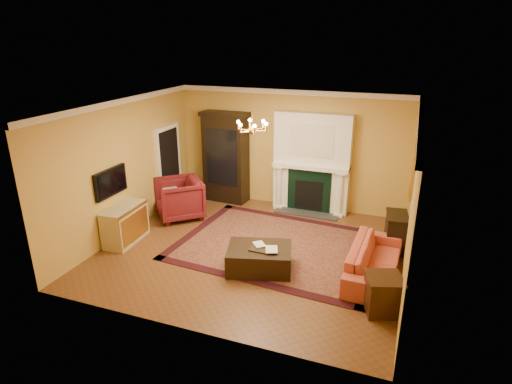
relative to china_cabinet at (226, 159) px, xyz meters
The scene contains 26 objects.
floor 3.22m from the china_cabinet, 55.80° to the right, with size 6.00×5.50×0.02m, color brown.
ceiling 3.54m from the china_cabinet, 55.80° to the right, with size 6.00×5.50×0.02m, color silver.
wall_back 1.75m from the china_cabinet, ahead, with size 6.00×0.02×3.00m, color #C79547.
wall_front 5.53m from the china_cabinet, 72.14° to the right, with size 6.00×0.02×3.00m, color #C79547.
wall_left 2.84m from the china_cabinet, 117.89° to the right, with size 0.02×5.50×3.00m, color #C79547.
wall_right 5.33m from the china_cabinet, 27.90° to the right, with size 0.02×5.50×3.00m, color #C79547.
fireplace 2.29m from the china_cabinet, ahead, with size 1.90×0.70×2.50m.
crown_molding 2.90m from the china_cabinet, 42.19° to the right, with size 6.00×5.50×0.12m.
doorway 1.49m from the china_cabinet, 147.96° to the right, with size 0.08×1.05×2.10m.
tv_panel 3.34m from the china_cabinet, 112.09° to the right, with size 0.09×0.95×0.58m.
gilt_mirror 4.81m from the china_cabinet, 13.17° to the right, with size 0.06×0.76×1.05m.
chandelier 3.35m from the china_cabinet, 55.80° to the right, with size 0.63×0.55×0.53m.
oriental_rug 3.26m from the china_cabinet, 44.43° to the right, with size 4.25×3.19×0.02m, color #42100E.
china_cabinet is the anchor object (origin of this frame).
wingback_armchair 1.72m from the china_cabinet, 111.83° to the right, with size 1.04×0.98×1.07m, color maroon.
pedestal_table 1.79m from the china_cabinet, 127.15° to the right, with size 0.37×0.37×0.66m.
commode 3.31m from the china_cabinet, 108.76° to the right, with size 0.51×1.08×0.80m, color #BAAF88.
coral_sofa 4.99m from the china_cabinet, 32.37° to the right, with size 2.13×0.62×0.83m, color #BC503B.
end_table 5.84m from the china_cabinet, 40.20° to the right, with size 0.52×0.52×0.61m, color #351A0E.
console_table 4.76m from the china_cabinet, 17.72° to the right, with size 0.39×0.69×0.77m, color black.
leather_ottoman 3.91m from the china_cabinet, 56.60° to the right, with size 1.20×0.87×0.45m, color black.
ottoman_tray 3.93m from the china_cabinet, 56.38° to the right, with size 0.40×0.31×0.03m, color black.
book_a 3.79m from the china_cabinet, 57.93° to the right, with size 0.19×0.02×0.26m, color gray.
book_b 4.00m from the china_cabinet, 55.49° to the right, with size 0.22×0.02×0.30m, color gray.
topiary_left 1.78m from the china_cabinet, ahead, with size 0.14×0.14×0.39m.
topiary_right 2.97m from the china_cabinet, ahead, with size 0.15×0.15×0.39m.
Camera 1 is at (2.84, -7.47, 4.27)m, focal length 30.00 mm.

